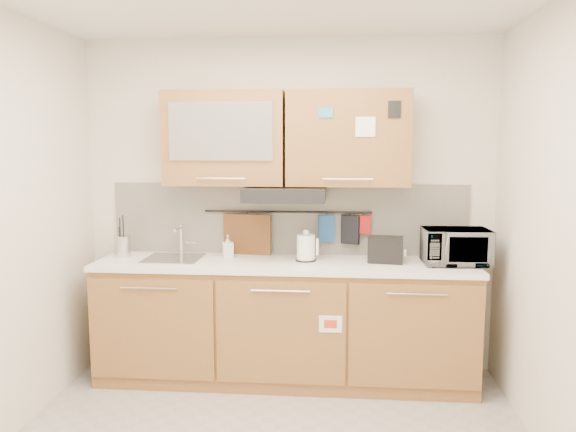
# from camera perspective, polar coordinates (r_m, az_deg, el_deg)

# --- Properties ---
(wall_back) EXTENTS (3.20, 0.00, 3.20)m
(wall_back) POSITION_cam_1_polar(r_m,az_deg,el_deg) (4.44, -0.00, 1.01)
(wall_back) COLOR silver
(wall_back) RESTS_ON ground
(base_cabinet) EXTENTS (2.80, 0.64, 0.88)m
(base_cabinet) POSITION_cam_1_polar(r_m,az_deg,el_deg) (4.33, -0.36, -11.29)
(base_cabinet) COLOR #A46C3A
(base_cabinet) RESTS_ON floor
(countertop) EXTENTS (2.82, 0.62, 0.04)m
(countertop) POSITION_cam_1_polar(r_m,az_deg,el_deg) (4.20, -0.37, -4.90)
(countertop) COLOR white
(countertop) RESTS_ON base_cabinet
(backsplash) EXTENTS (2.80, 0.02, 0.56)m
(backsplash) POSITION_cam_1_polar(r_m,az_deg,el_deg) (4.44, -0.02, -0.29)
(backsplash) COLOR silver
(backsplash) RESTS_ON countertop
(upper_cabinets) EXTENTS (1.82, 0.37, 0.70)m
(upper_cabinets) POSITION_cam_1_polar(r_m,az_deg,el_deg) (4.24, -0.28, 7.89)
(upper_cabinets) COLOR #A46C3A
(upper_cabinets) RESTS_ON wall_back
(range_hood) EXTENTS (0.60, 0.46, 0.10)m
(range_hood) POSITION_cam_1_polar(r_m,az_deg,el_deg) (4.18, -0.30, 2.26)
(range_hood) COLOR black
(range_hood) RESTS_ON upper_cabinets
(sink) EXTENTS (0.42, 0.40, 0.26)m
(sink) POSITION_cam_1_polar(r_m,az_deg,el_deg) (4.37, -11.53, -4.23)
(sink) COLOR silver
(sink) RESTS_ON countertop
(utensil_rail) EXTENTS (1.30, 0.02, 0.02)m
(utensil_rail) POSITION_cam_1_polar(r_m,az_deg,el_deg) (4.39, -0.06, 0.42)
(utensil_rail) COLOR black
(utensil_rail) RESTS_ON backsplash
(utensil_crock) EXTENTS (0.14, 0.14, 0.32)m
(utensil_crock) POSITION_cam_1_polar(r_m,az_deg,el_deg) (4.55, -16.44, -2.91)
(utensil_crock) COLOR #BCBCC1
(utensil_crock) RESTS_ON countertop
(kettle) EXTENTS (0.17, 0.15, 0.24)m
(kettle) POSITION_cam_1_polar(r_m,az_deg,el_deg) (4.20, 1.84, -3.32)
(kettle) COLOR white
(kettle) RESTS_ON countertop
(toaster) EXTENTS (0.27, 0.18, 0.19)m
(toaster) POSITION_cam_1_polar(r_m,az_deg,el_deg) (4.20, 9.88, -3.35)
(toaster) COLOR black
(toaster) RESTS_ON countertop
(microwave) EXTENTS (0.48, 0.34, 0.26)m
(microwave) POSITION_cam_1_polar(r_m,az_deg,el_deg) (4.26, 16.68, -3.00)
(microwave) COLOR #999999
(microwave) RESTS_ON countertop
(soap_bottle) EXTENTS (0.10, 0.10, 0.17)m
(soap_bottle) POSITION_cam_1_polar(r_m,az_deg,el_deg) (4.36, -6.13, -3.06)
(soap_bottle) COLOR #999999
(soap_bottle) RESTS_ON countertop
(cutting_board) EXTENTS (0.38, 0.08, 0.47)m
(cutting_board) POSITION_cam_1_polar(r_m,az_deg,el_deg) (4.46, -4.16, -2.85)
(cutting_board) COLOR brown
(cutting_board) RESTS_ON utensil_rail
(oven_mitt) EXTENTS (0.13, 0.05, 0.21)m
(oven_mitt) POSITION_cam_1_polar(r_m,az_deg,el_deg) (4.38, 3.94, -1.26)
(oven_mitt) COLOR navy
(oven_mitt) RESTS_ON utensil_rail
(dark_pouch) EXTENTS (0.15, 0.09, 0.22)m
(dark_pouch) POSITION_cam_1_polar(r_m,az_deg,el_deg) (4.38, 6.36, -1.39)
(dark_pouch) COLOR black
(dark_pouch) RESTS_ON utensil_rail
(pot_holder) EXTENTS (0.12, 0.04, 0.14)m
(pot_holder) POSITION_cam_1_polar(r_m,az_deg,el_deg) (4.38, 7.64, -0.89)
(pot_holder) COLOR #B0171C
(pot_holder) RESTS_ON utensil_rail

